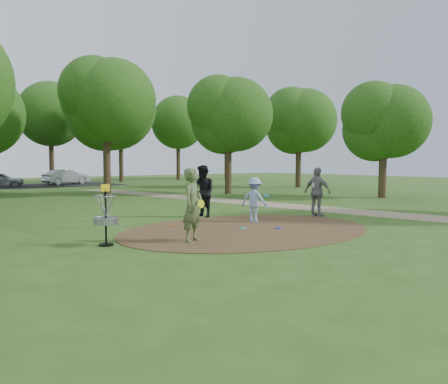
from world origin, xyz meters
TOP-DOWN VIEW (x-y plane):
  - ground at (0.00, 0.00)m, footprint 100.00×100.00m
  - dirt_clearing at (0.00, 0.00)m, footprint 8.40×8.40m
  - footpath at (6.50, 2.00)m, footprint 7.55×39.89m
  - parking_lot at (2.00, 30.00)m, footprint 14.00×8.00m
  - player_observer_with_disc at (-2.52, -0.65)m, footprint 0.84×0.73m
  - player_throwing_with_disc at (1.31, 1.14)m, footprint 1.12×1.14m
  - player_walking_with_disc at (0.66, 3.27)m, footprint 0.80×0.99m
  - player_waiting_with_disc at (4.17, 0.71)m, footprint 0.61×1.16m
  - disc_ground_cyan at (-0.05, 0.20)m, footprint 0.22×0.22m
  - disc_ground_blue at (0.82, -0.48)m, footprint 0.22×0.22m
  - disc_ground_red at (-1.51, 2.09)m, footprint 0.22×0.22m
  - car_left at (-0.89, 29.69)m, footprint 3.89×2.47m
  - car_right at (4.78, 30.41)m, footprint 4.40×2.37m
  - disc_golf_basket at (-4.50, 0.30)m, footprint 0.63×0.63m
  - tree_ring at (1.03, 10.39)m, footprint 36.65×46.27m

SIDE VIEW (x-z plane):
  - ground at x=0.00m, z-range 0.00..0.00m
  - parking_lot at x=2.00m, z-range 0.00..0.01m
  - footpath at x=6.50m, z-range 0.00..0.01m
  - dirt_clearing at x=0.00m, z-range 0.00..0.02m
  - disc_ground_cyan at x=-0.05m, z-range 0.02..0.04m
  - disc_ground_blue at x=0.82m, z-range 0.02..0.04m
  - disc_ground_red at x=-1.51m, z-range 0.02..0.04m
  - car_left at x=-0.89m, z-range 0.00..1.23m
  - car_right at x=4.78m, z-range 0.00..1.38m
  - player_throwing_with_disc at x=1.31m, z-range 0.00..1.55m
  - disc_golf_basket at x=-4.50m, z-range 0.10..1.64m
  - player_waiting_with_disc at x=4.17m, z-range 0.00..1.88m
  - player_observer_with_disc at x=-2.52m, z-range 0.00..1.94m
  - player_walking_with_disc at x=0.66m, z-range 0.00..1.97m
  - tree_ring at x=1.03m, z-range 0.40..10.17m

